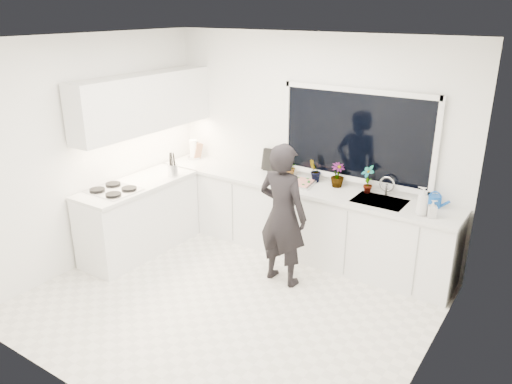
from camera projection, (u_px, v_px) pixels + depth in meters
The scene contains 25 objects.
floor at pixel (229, 302), 5.35m from camera, with size 4.00×3.50×0.02m, color beige.
wall_back at pixel (311, 144), 6.24m from camera, with size 4.00×0.02×2.70m, color white.
wall_left at pixel (91, 152), 5.92m from camera, with size 0.02×3.50×2.70m, color white.
wall_right at pixel (436, 232), 3.83m from camera, with size 0.02×3.50×2.70m, color white.
ceiling at pixel (224, 38), 4.40m from camera, with size 4.00×3.50×0.02m, color white.
window at pixel (356, 136), 5.83m from camera, with size 1.80×0.02×1.00m, color black.
base_cabinets_back at pixel (297, 219), 6.32m from camera, with size 3.92×0.58×0.88m, color white.
base_cabinets_left at pixel (140, 219), 6.34m from camera, with size 0.58×1.60×0.88m, color white.
countertop_back at pixel (298, 185), 6.15m from camera, with size 3.94×0.62×0.04m, color silver.
countertop_left at pixel (137, 185), 6.17m from camera, with size 0.62×1.60×0.04m, color silver.
upper_cabinets at pixel (144, 103), 6.18m from camera, with size 0.34×2.10×0.70m, color white.
sink at pixel (379, 205), 5.62m from camera, with size 0.58×0.42×0.14m, color silver.
faucet at pixel (387, 187), 5.72m from camera, with size 0.03×0.03×0.22m, color silver.
stovetop at pixel (113, 190), 5.90m from camera, with size 0.56×0.48×0.03m, color black.
person at pixel (283, 215), 5.49m from camera, with size 0.60×0.39×1.63m, color black.
pizza_tray at pixel (293, 182), 6.15m from camera, with size 0.51×0.38×0.03m, color silver.
pizza at pixel (293, 181), 6.15m from camera, with size 0.46×0.33×0.01m, color #B62F18.
watering_can at pixel (435, 201), 5.42m from camera, with size 0.14×0.14×0.13m, color #124BA9.
paper_towel_roll at pixel (194, 150), 7.10m from camera, with size 0.11×0.11×0.26m, color white.
knife_block at pixel (197, 151), 7.13m from camera, with size 0.13×0.10×0.22m, color brown.
utensil_crock at pixel (173, 170), 6.39m from camera, with size 0.13×0.13×0.16m, color silver.
picture_frame_large at pixel (269, 160), 6.59m from camera, with size 0.22×0.02×0.28m, color black.
picture_frame_small at pixel (272, 160), 6.56m from camera, with size 0.25×0.02×0.30m, color black.
herb_plants at pixel (320, 172), 6.11m from camera, with size 1.30×0.28×0.33m.
soap_bottles at pixel (425, 203), 5.16m from camera, with size 0.23×0.12×0.31m.
Camera 1 is at (2.79, -3.66, 2.98)m, focal length 35.00 mm.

